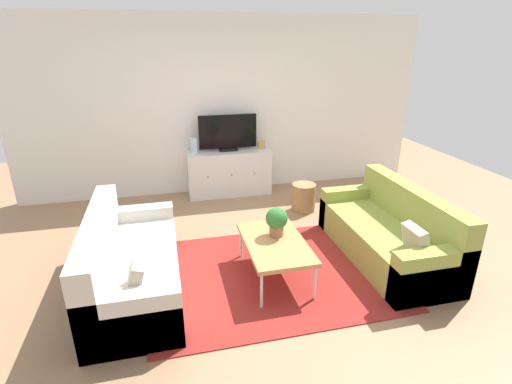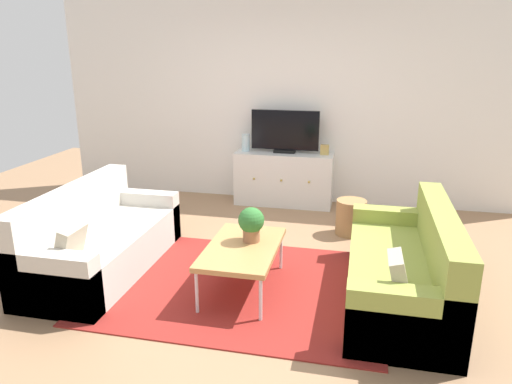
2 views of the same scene
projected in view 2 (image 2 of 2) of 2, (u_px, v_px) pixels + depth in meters
ground_plane at (245, 279)px, 4.44m from camera, size 10.00×10.00×0.00m
wall_back at (289, 102)px, 6.42m from camera, size 6.40×0.12×2.70m
area_rug at (241, 286)px, 4.30m from camera, size 2.50×1.90×0.01m
couch_left_side at (96, 243)px, 4.56m from camera, size 0.81×1.84×0.81m
couch_right_side at (409, 273)px, 3.96m from camera, size 0.81×1.84×0.81m
coffee_table at (243, 249)px, 4.13m from camera, size 0.60×1.02×0.42m
potted_plant at (251, 223)px, 4.18m from camera, size 0.23×0.23×0.31m
tv_console at (284, 178)px, 6.45m from camera, size 1.30×0.47×0.71m
flat_screen_tv at (285, 132)px, 6.29m from camera, size 0.90×0.16×0.56m
glass_vase at (246, 142)px, 6.43m from camera, size 0.11×0.11×0.23m
mantel_clock at (325, 150)px, 6.22m from camera, size 0.11×0.07×0.13m
wicker_basket at (351, 217)px, 5.44m from camera, size 0.34×0.34×0.40m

